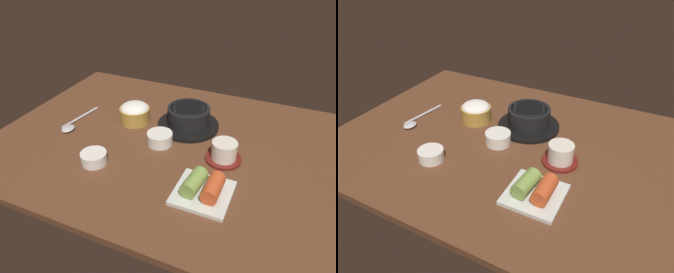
# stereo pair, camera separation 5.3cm
# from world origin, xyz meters

# --- Properties ---
(dining_table) EXTENTS (1.00, 0.76, 0.02)m
(dining_table) POSITION_xyz_m (0.00, 0.00, 0.01)
(dining_table) COLOR #56331E
(dining_table) RESTS_ON ground
(stone_pot) EXTENTS (0.19, 0.19, 0.07)m
(stone_pot) POSITION_xyz_m (0.04, 0.10, 0.05)
(stone_pot) COLOR black
(stone_pot) RESTS_ON dining_table
(rice_bowl) EXTENTS (0.10, 0.10, 0.07)m
(rice_bowl) POSITION_xyz_m (-0.13, 0.06, 0.05)
(rice_bowl) COLOR #B78C38
(rice_bowl) RESTS_ON dining_table
(tea_cup_with_saucer) EXTENTS (0.10, 0.10, 0.06)m
(tea_cup_with_saucer) POSITION_xyz_m (0.19, -0.03, 0.05)
(tea_cup_with_saucer) COLOR maroon
(tea_cup_with_saucer) RESTS_ON dining_table
(banchan_cup_center) EXTENTS (0.07, 0.07, 0.04)m
(banchan_cup_center) POSITION_xyz_m (-0.01, -0.02, 0.04)
(banchan_cup_center) COLOR white
(banchan_cup_center) RESTS_ON dining_table
(kimchi_plate) EXTENTS (0.13, 0.13, 0.05)m
(kimchi_plate) POSITION_xyz_m (0.18, -0.18, 0.04)
(kimchi_plate) COLOR silver
(kimchi_plate) RESTS_ON dining_table
(side_bowl_near) EXTENTS (0.07, 0.07, 0.03)m
(side_bowl_near) POSITION_xyz_m (-0.13, -0.17, 0.04)
(side_bowl_near) COLOR white
(side_bowl_near) RESTS_ON dining_table
(spoon) EXTENTS (0.05, 0.18, 0.01)m
(spoon) POSITION_xyz_m (-0.30, -0.05, 0.03)
(spoon) COLOR #B7B7BC
(spoon) RESTS_ON dining_table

